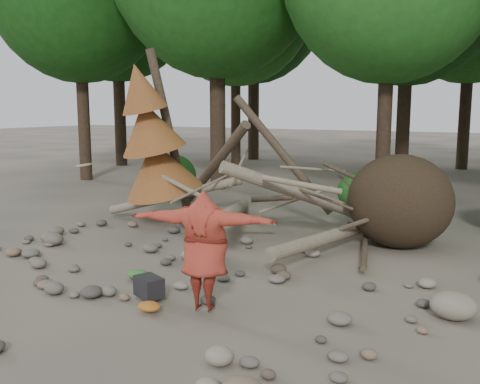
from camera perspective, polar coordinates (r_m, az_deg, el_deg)
The scene contains 11 objects.
ground at distance 9.06m, azimuth -6.43°, elevation -9.95°, with size 120.00×120.00×0.00m, color #514C44.
deadfall_pile at distance 11.76m, azimuth 13.84°, elevation -0.95°, with size 8.55×5.24×3.30m.
dead_conifer at distance 13.16m, azimuth -9.24°, elevation 5.32°, with size 2.06×2.16×4.35m.
bush_left at distance 17.76m, azimuth -7.59°, elevation 1.79°, with size 1.80×1.80×1.44m, color #195015.
bush_mid at distance 15.53m, azimuth 12.88°, elevation 0.01°, with size 1.40×1.40×1.12m, color #22661D.
frisbee_thrower at distance 7.59m, azimuth -3.84°, elevation -6.25°, with size 3.52×1.07×1.99m.
backpack at distance 8.47m, azimuth -9.68°, elevation -10.30°, with size 0.46×0.31×0.31m, color black.
cloth_green at distance 9.39m, azimuth -10.83°, elevation -8.90°, with size 0.39×0.33×0.15m, color #346C2B.
cloth_orange at distance 7.96m, azimuth -9.65°, elevation -12.27°, with size 0.35×0.29×0.13m, color #A35C1C.
boulder_mid_right at distance 8.20m, azimuth 21.83°, elevation -11.19°, with size 0.64×0.58×0.39m, color gray.
boulder_mid_left at distance 12.19m, azimuth -19.30°, elevation -4.78°, with size 0.45×0.40×0.27m, color #605A51.
Camera 1 is at (4.98, -6.97, 2.94)m, focal length 40.00 mm.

